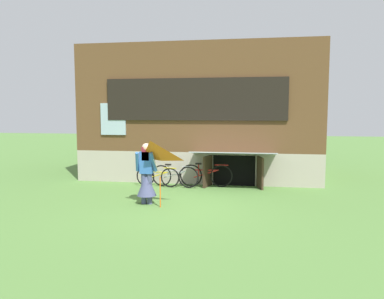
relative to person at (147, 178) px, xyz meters
name	(u,v)px	position (x,y,z in m)	size (l,w,h in m)	color
ground_plane	(178,206)	(0.87, -0.11, -0.69)	(60.00, 60.00, 0.00)	#56843D
log_house	(204,113)	(0.87, 5.28, 1.72)	(8.55, 5.90, 4.83)	#ADA393
person	(147,178)	(0.00, 0.00, 0.00)	(0.61, 0.53, 1.64)	#474C75
kite	(150,158)	(0.26, -0.54, 0.64)	(1.07, 1.05, 1.64)	orange
bicycle_red	(206,175)	(1.30, 2.53, -0.31)	(1.75, 0.14, 0.79)	black
bicycle_silver	(175,176)	(0.28, 2.33, -0.32)	(1.65, 0.37, 0.76)	black
bicycle_yellow	(158,176)	(-0.30, 2.31, -0.35)	(1.51, 0.23, 0.69)	black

